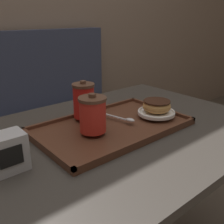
{
  "coord_description": "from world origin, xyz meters",
  "views": [
    {
      "loc": [
        -0.58,
        -0.64,
        1.09
      ],
      "look_at": [
        -0.03,
        0.01,
        0.77
      ],
      "focal_mm": 42.0,
      "sensor_mm": 36.0,
      "label": 1
    }
  ],
  "objects_px": {
    "spoon": "(126,119)",
    "napkin_dispenser": "(6,153)",
    "coffee_cup_rear": "(84,100)",
    "donut_chocolate_glazed": "(157,106)",
    "coffee_cup_front": "(92,114)"
  },
  "relations": [
    {
      "from": "coffee_cup_front",
      "to": "coffee_cup_rear",
      "type": "distance_m",
      "value": 0.13
    },
    {
      "from": "spoon",
      "to": "donut_chocolate_glazed",
      "type": "bearing_deg",
      "value": 65.29
    },
    {
      "from": "coffee_cup_rear",
      "to": "donut_chocolate_glazed",
      "type": "distance_m",
      "value": 0.28
    },
    {
      "from": "coffee_cup_front",
      "to": "donut_chocolate_glazed",
      "type": "height_order",
      "value": "coffee_cup_front"
    },
    {
      "from": "coffee_cup_front",
      "to": "donut_chocolate_glazed",
      "type": "bearing_deg",
      "value": -6.76
    },
    {
      "from": "donut_chocolate_glazed",
      "to": "spoon",
      "type": "xyz_separation_m",
      "value": [
        -0.13,
        0.03,
        -0.03
      ]
    },
    {
      "from": "coffee_cup_front",
      "to": "napkin_dispenser",
      "type": "distance_m",
      "value": 0.29
    },
    {
      "from": "donut_chocolate_glazed",
      "to": "napkin_dispenser",
      "type": "relative_size",
      "value": 1.06
    },
    {
      "from": "coffee_cup_front",
      "to": "donut_chocolate_glazed",
      "type": "distance_m",
      "value": 0.28
    },
    {
      "from": "coffee_cup_rear",
      "to": "donut_chocolate_glazed",
      "type": "relative_size",
      "value": 1.28
    },
    {
      "from": "coffee_cup_front",
      "to": "napkin_dispenser",
      "type": "bearing_deg",
      "value": -176.84
    },
    {
      "from": "spoon",
      "to": "napkin_dispenser",
      "type": "xyz_separation_m",
      "value": [
        -0.43,
        -0.01,
        0.02
      ]
    },
    {
      "from": "spoon",
      "to": "napkin_dispenser",
      "type": "bearing_deg",
      "value": -101.64
    },
    {
      "from": "coffee_cup_front",
      "to": "napkin_dispenser",
      "type": "height_order",
      "value": "coffee_cup_front"
    },
    {
      "from": "napkin_dispenser",
      "to": "donut_chocolate_glazed",
      "type": "bearing_deg",
      "value": -1.75
    }
  ]
}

